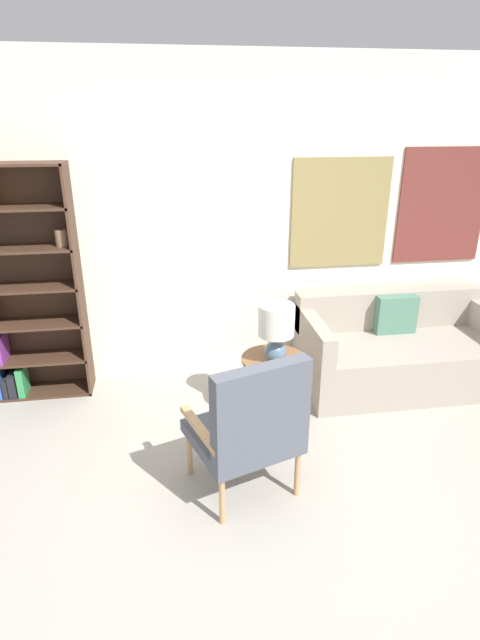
% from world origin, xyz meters
% --- Properties ---
extents(ground_plane, '(14.00, 14.00, 0.00)m').
position_xyz_m(ground_plane, '(0.00, 0.00, 0.00)').
color(ground_plane, '#9E998E').
extents(wall_back, '(6.40, 0.08, 2.70)m').
position_xyz_m(wall_back, '(0.04, 2.03, 1.35)').
color(wall_back, silver).
rests_on(wall_back, ground_plane).
extents(armchair, '(0.75, 0.74, 0.97)m').
position_xyz_m(armchair, '(-0.10, 0.32, 0.53)').
color(armchair, tan).
rests_on(armchair, ground_plane).
extents(couch, '(1.72, 0.87, 0.77)m').
position_xyz_m(couch, '(1.43, 1.57, 0.30)').
color(couch, '#9E9384').
rests_on(couch, ground_plane).
extents(side_table, '(0.50, 0.50, 0.51)m').
position_xyz_m(side_table, '(0.22, 1.19, 0.46)').
color(side_table, brown).
rests_on(side_table, ground_plane).
extents(table_lamp, '(0.27, 0.27, 0.45)m').
position_xyz_m(table_lamp, '(0.22, 1.13, 0.79)').
color(table_lamp, slate).
rests_on(table_lamp, side_table).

